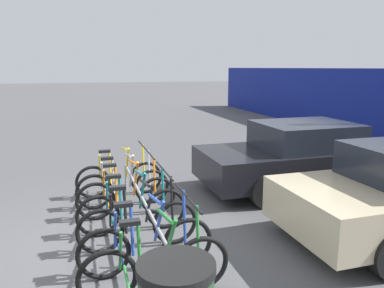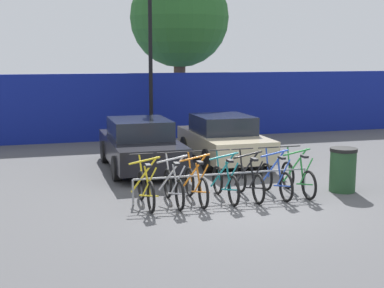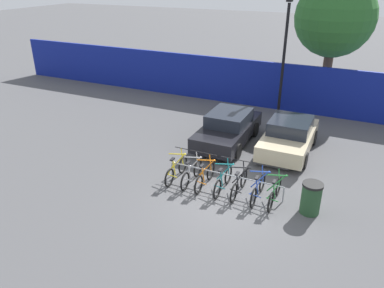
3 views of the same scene
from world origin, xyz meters
The scene contains 15 objects.
ground_plane centered at (0.00, 0.00, 0.00)m, with size 120.00×120.00×0.00m, color #4C4C4F.
hoarding_wall centered at (0.00, 9.50, 1.25)m, with size 36.00×0.16×2.49m, color navy.
bike_rack centered at (-0.32, 0.68, 0.49)m, with size 4.09×0.04×0.57m.
bicycle_yellow centered at (-2.09, 0.53, 0.38)m, with size 0.68×1.71×1.05m.
bicycle_silver centered at (-1.49, 0.53, 0.38)m, with size 0.68×1.71×1.05m.
bicycle_orange centered at (-0.98, 0.53, 0.38)m, with size 0.68×1.71×1.05m.
bicycle_teal centered at (-0.31, 0.53, 0.38)m, with size 0.68×1.71×1.05m.
bicycle_black centered at (0.25, 0.53, 0.38)m, with size 0.68×1.71×1.05m.
bicycle_blue centered at (0.90, 0.53, 0.38)m, with size 0.68×1.71×1.05m.
bicycle_green centered at (1.45, 0.53, 0.38)m, with size 0.68×1.71×1.05m.
car_black centered at (-1.50, 4.25, 0.69)m, with size 1.91×4.22×1.40m.
car_beige centered at (1.05, 4.51, 0.69)m, with size 1.91×3.96×1.40m.
lamp_post centered at (-0.29, 8.50, 3.21)m, with size 0.24×0.44×5.73m.
trash_bin centered at (2.57, 0.46, 0.52)m, with size 0.63×0.63×1.03m.
tree_behind_hoarding centered at (1.51, 11.30, 4.64)m, with size 4.04×4.04×6.69m.
Camera 3 is at (3.36, -9.82, 6.85)m, focal length 35.00 mm.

